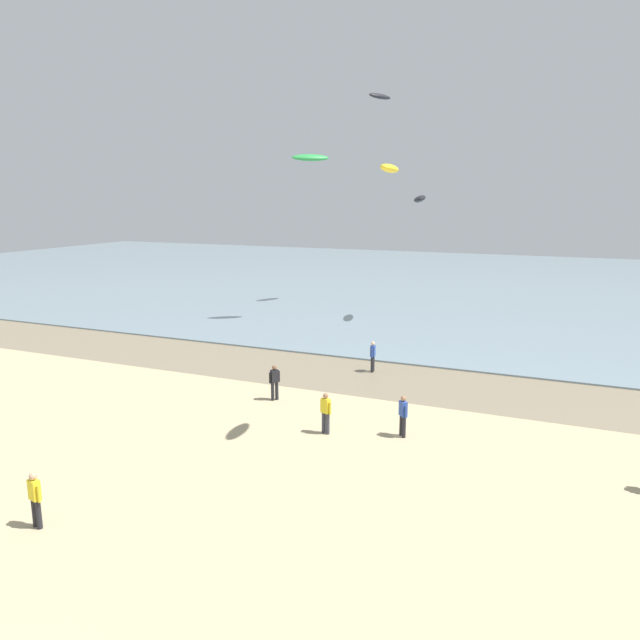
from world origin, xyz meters
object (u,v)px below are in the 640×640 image
kite_aloft_0 (420,199)px  kite_aloft_5 (380,96)px  person_mid_beach (275,381)px  kite_aloft_4 (310,158)px  kite_aloft_2 (389,168)px  person_by_waterline (35,498)px  person_nearest_camera (373,356)px  person_far_down_beach (326,412)px  person_right_flank (403,415)px

kite_aloft_0 → kite_aloft_5: kite_aloft_5 is taller
kite_aloft_5 → kite_aloft_0: bearing=-114.8°
person_mid_beach → kite_aloft_4: size_ratio=0.62×
kite_aloft_0 → kite_aloft_2: kite_aloft_2 is taller
person_by_waterline → kite_aloft_2: (7.46, 9.84, 9.52)m
kite_aloft_0 → person_nearest_camera: bearing=169.3°
person_nearest_camera → kite_aloft_5: (-6.29, 20.24, 16.76)m
person_mid_beach → person_by_waterline: same height
person_by_waterline → person_far_down_beach: same height
kite_aloft_5 → kite_aloft_4: bearing=-168.3°
person_far_down_beach → kite_aloft_0: bearing=95.1°
person_by_waterline → kite_aloft_4: (-4.44, 29.71, 11.31)m
person_nearest_camera → person_far_down_beach: 9.13m
person_right_flank → kite_aloft_2: kite_aloft_2 is taller
person_mid_beach → kite_aloft_5: (-3.48, 26.50, 16.76)m
person_mid_beach → kite_aloft_2: bearing=-24.1°
person_far_down_beach → kite_aloft_4: (-9.46, 19.91, 11.31)m
person_mid_beach → person_nearest_camera: bearing=65.8°
person_far_down_beach → kite_aloft_4: 24.78m
person_far_down_beach → kite_aloft_0: 24.78m
person_by_waterline → person_mid_beach: bearing=84.3°
person_nearest_camera → person_mid_beach: bearing=-114.2°
person_nearest_camera → person_by_waterline: bearing=-102.2°
person_nearest_camera → person_by_waterline: (-4.06, -18.87, 0.00)m
person_right_flank → kite_aloft_2: size_ratio=0.91×
person_by_waterline → person_right_flank: size_ratio=1.00×
person_far_down_beach → kite_aloft_5: 34.54m
kite_aloft_4 → person_right_flank: bearing=-92.3°
person_right_flank → person_far_down_beach: bearing=-163.1°
kite_aloft_5 → person_far_down_beach: bearing=-141.2°
person_right_flank → person_far_down_beach: same height
kite_aloft_2 → person_nearest_camera: bearing=14.1°
person_far_down_beach → kite_aloft_0: size_ratio=0.61×
person_nearest_camera → kite_aloft_5: size_ratio=0.67×
person_nearest_camera → person_mid_beach: 6.86m
person_nearest_camera → kite_aloft_0: size_ratio=0.61×
person_right_flank → kite_aloft_0: size_ratio=0.61×
person_mid_beach → person_far_down_beach: size_ratio=1.00×
person_far_down_beach → kite_aloft_2: kite_aloft_2 is taller
person_mid_beach → kite_aloft_5: size_ratio=0.67×
person_nearest_camera → kite_aloft_5: bearing=107.3°
person_nearest_camera → person_far_down_beach: size_ratio=1.00×
kite_aloft_2 → kite_aloft_4: kite_aloft_4 is taller
kite_aloft_4 → person_nearest_camera: bearing=-87.3°
person_mid_beach → kite_aloft_2: 11.70m
kite_aloft_2 → kite_aloft_5: 31.68m
person_right_flank → person_far_down_beach: size_ratio=1.00×
person_far_down_beach → kite_aloft_4: kite_aloft_4 is taller
person_mid_beach → person_by_waterline: size_ratio=1.00×
person_far_down_beach → kite_aloft_0: (-2.08, 23.23, 8.37)m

